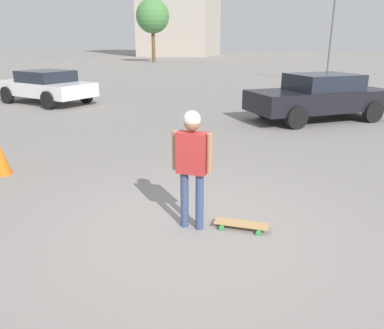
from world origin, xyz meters
TOP-DOWN VIEW (x-y plane):
  - ground_plane at (0.00, 0.00)m, footprint 220.00×220.00m
  - person at (0.00, 0.00)m, footprint 0.24×0.56m
  - skateboard at (0.11, -0.69)m, footprint 0.31×0.77m
  - car_parked_near at (8.39, -2.34)m, footprint 4.09×4.92m
  - car_parked_far at (9.44, 8.53)m, footprint 3.23×4.73m
  - tree_distant at (41.46, 14.69)m, footprint 4.02×4.02m
  - traffic_cone at (1.30, 4.16)m, footprint 0.34×0.34m
  - lamp_post at (21.13, -3.86)m, footprint 0.28×0.28m

SIDE VIEW (x-z plane):
  - ground_plane at x=0.00m, z-range 0.00..0.00m
  - skateboard at x=0.11m, z-range 0.03..0.11m
  - traffic_cone at x=1.30m, z-range 0.00..0.66m
  - car_parked_far at x=9.44m, z-range 0.05..1.41m
  - car_parked_near at x=8.39m, z-range 0.04..1.54m
  - person at x=0.00m, z-range 0.22..1.89m
  - lamp_post at x=21.13m, z-range 0.49..6.00m
  - tree_distant at x=41.46m, z-range 1.65..9.06m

